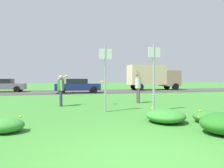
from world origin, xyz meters
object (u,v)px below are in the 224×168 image
Objects in this scene: sign_post_by_roadside at (154,71)px; person_catcher_red_cap_gray_shirt at (138,85)px; car_navy_center_right at (77,86)px; box_truck_tan at (153,76)px; frisbee_orange at (102,82)px; person_thrower_green_shirt at (61,88)px; car_gray_center_left at (3,85)px; sign_post_near_path at (105,72)px.

person_catcher_red_cap_gray_shirt is (0.39, 2.97, -0.72)m from sign_post_by_roadside.
car_navy_center_right is 0.67× the size of box_truck_tan.
box_truck_tan is (9.22, 13.41, 0.53)m from frisbee_orange.
box_truck_tan reaches higher than person_thrower_green_shirt.
person_thrower_green_shirt is at bearing -64.54° from car_gray_center_left.
sign_post_near_path is 17.70m from car_gray_center_left.
car_gray_center_left and car_navy_center_right have the same top height.
sign_post_near_path is 3.73m from person_catcher_red_cap_gray_shirt.
box_truck_tan reaches higher than sign_post_by_roadside.
person_catcher_red_cap_gray_shirt reaches higher than car_navy_center_right.
frisbee_orange is at bearing 126.24° from sign_post_by_roadside.
frisbee_orange is at bearing -57.50° from car_gray_center_left.
person_thrower_green_shirt is at bearing -174.93° from person_catcher_red_cap_gray_shirt.
person_thrower_green_shirt reaches higher than frisbee_orange.
car_navy_center_right is (-2.93, 9.58, -0.31)m from person_catcher_red_cap_gray_shirt.
sign_post_by_roadside reaches higher than car_navy_center_right.
sign_post_near_path is 12.30m from car_navy_center_right.
sign_post_by_roadside is 12.84m from car_navy_center_right.
car_gray_center_left is 0.67× the size of box_truck_tan.
person_catcher_red_cap_gray_shirt is 0.44× the size of car_navy_center_right.
car_navy_center_right is at bearing -23.30° from car_gray_center_left.
frisbee_orange is (-1.84, 2.52, -0.50)m from sign_post_by_roadside.
car_gray_center_left is (-10.77, 12.96, -0.31)m from person_catcher_red_cap_gray_shirt.
car_navy_center_right is (7.84, -3.38, 0.00)m from car_gray_center_left.
sign_post_near_path is 9.94× the size of frisbee_orange.
car_gray_center_left is (-8.25, 15.63, -0.98)m from sign_post_near_path.
sign_post_by_roadside is 1.79× the size of person_thrower_green_shirt.
box_truck_tan is (17.77, -0.00, 1.06)m from car_gray_center_left.
box_truck_tan is (6.99, 12.96, 0.76)m from person_catcher_red_cap_gray_shirt.
sign_post_near_path is 0.63× the size of car_navy_center_right.
person_thrower_green_shirt reaches higher than car_navy_center_right.
car_navy_center_right is (1.48, 9.97, -0.23)m from person_thrower_green_shirt.
car_navy_center_right is (-2.55, 12.55, -1.03)m from sign_post_by_roadside.
car_navy_center_right is at bearing 107.02° from person_catcher_red_cap_gray_shirt.
sign_post_near_path is at bearing -121.33° from box_truck_tan.
box_truck_tan is (7.38, 15.92, 0.04)m from sign_post_by_roadside.
frisbee_orange is (0.29, 2.22, -0.44)m from sign_post_near_path.
sign_post_by_roadside is 4.85m from person_thrower_green_shirt.
box_truck_tan reaches higher than car_gray_center_left.
sign_post_near_path reaches higher than person_catcher_red_cap_gray_shirt.
person_thrower_green_shirt is at bearing -130.52° from box_truck_tan.
person_catcher_red_cap_gray_shirt is 0.30× the size of box_truck_tan.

